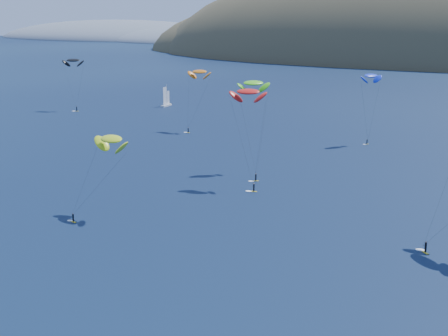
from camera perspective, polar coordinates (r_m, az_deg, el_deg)
name	(u,v)px	position (r m, az deg, el deg)	size (l,w,h in m)	color
headland	(135,41)	(936.98, -8.12, 11.44)	(460.00, 250.00, 60.00)	slate
sailboat	(166,104)	(283.45, -5.31, 5.82)	(7.91, 6.87, 9.92)	silver
kitesurfer_1	(199,72)	(224.70, -2.26, 8.79)	(8.94, 9.84, 23.41)	yellow
kitesurfer_2	(111,139)	(133.33, -10.28, 2.63)	(10.36, 12.86, 18.88)	yellow
kitesurfer_3	(254,83)	(167.80, 2.72, 7.75)	(10.89, 16.48, 25.91)	yellow
kitesurfer_4	(371,76)	(207.23, 13.30, 8.21)	(7.71, 8.43, 24.13)	yellow
kitesurfer_9	(248,92)	(152.86, 2.23, 6.97)	(9.77, 9.52, 25.65)	yellow
kitesurfer_12	(73,60)	(278.84, -13.63, 9.55)	(9.78, 8.45, 23.71)	yellow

